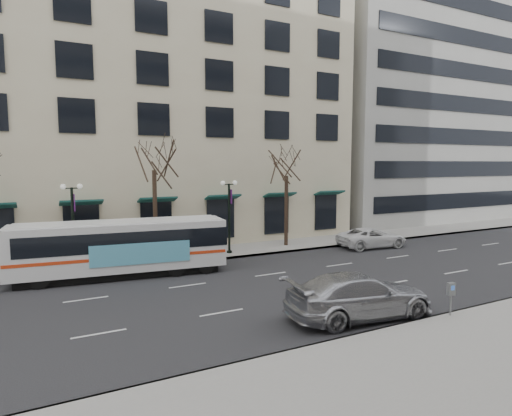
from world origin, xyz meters
TOP-DOWN VIEW (x-y plane):
  - ground at (0.00, 0.00)m, footprint 160.00×160.00m
  - sidewalk_far at (5.00, 9.00)m, footprint 80.00×4.00m
  - building_hotel at (-2.00, 21.00)m, footprint 40.00×20.00m
  - building_office at (32.00, 21.00)m, footprint 25.00×20.00m
  - tree_far_mid at (0.00, 8.80)m, footprint 3.60×3.60m
  - tree_far_right at (10.00, 8.80)m, footprint 3.60×3.60m
  - lamp_post_left at (-4.99, 8.20)m, footprint 1.22×0.45m
  - lamp_post_right at (5.01, 8.20)m, footprint 1.22×0.45m
  - city_bus at (-2.64, 5.79)m, footprint 11.89×3.88m
  - silver_car at (4.89, -5.43)m, footprint 6.61×3.22m
  - white_pickup at (15.79, 5.72)m, footprint 5.60×3.02m
  - pay_station at (8.12, -7.30)m, footprint 0.33×0.25m

SIDE VIEW (x-z plane):
  - ground at x=0.00m, z-range 0.00..0.00m
  - sidewalk_far at x=5.00m, z-range 0.00..0.15m
  - white_pickup at x=15.79m, z-range 0.00..1.49m
  - silver_car at x=4.89m, z-range 0.00..1.85m
  - pay_station at x=8.12m, z-range 0.46..1.83m
  - city_bus at x=-2.64m, z-range 0.15..3.31m
  - lamp_post_left at x=-4.99m, z-range 0.34..5.55m
  - lamp_post_right at x=5.01m, z-range 0.34..5.55m
  - tree_far_right at x=10.00m, z-range 2.39..10.45m
  - tree_far_mid at x=0.00m, z-range 2.63..11.18m
  - building_hotel at x=-2.00m, z-range 0.00..24.00m
  - building_office at x=32.00m, z-range 0.00..35.00m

